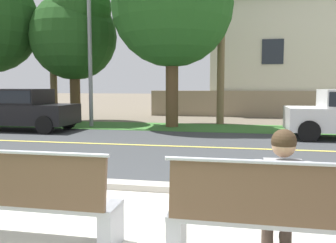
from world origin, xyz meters
TOP-DOWN VIEW (x-y plane):
  - ground_plane at (0.00, 8.00)m, footprint 140.00×140.00m
  - curb_edge at (0.00, 2.35)m, footprint 44.00×0.30m
  - street_asphalt at (0.00, 6.50)m, footprint 52.00×8.00m
  - road_centre_line at (0.00, 6.50)m, footprint 48.00×0.14m
  - far_verge_grass at (0.00, 11.09)m, footprint 48.00×2.80m
  - bench_left at (-1.27, 0.23)m, footprint 2.02×0.48m
  - bench_right at (1.27, 0.23)m, footprint 2.02×0.48m
  - seated_person_grey at (1.30, 0.40)m, footprint 0.52×0.68m
  - car_black_near at (-7.19, 8.90)m, footprint 4.30×1.86m
  - streetlamp at (-5.04, 10.89)m, footprint 0.24×2.10m
  - shade_tree_left at (-6.34, 12.15)m, footprint 3.85×3.85m
  - garden_wall at (2.54, 16.72)m, footprint 13.00×0.36m
  - house_across_street at (5.22, 19.92)m, footprint 12.81×6.91m

SIDE VIEW (x-z plane):
  - ground_plane at x=0.00m, z-range 0.00..0.00m
  - street_asphalt at x=0.00m, z-range 0.00..0.01m
  - far_verge_grass at x=0.00m, z-range 0.00..0.02m
  - road_centre_line at x=0.00m, z-range 0.01..0.01m
  - curb_edge at x=0.00m, z-range 0.00..0.11m
  - bench_left at x=-1.27m, z-range -0.04..0.97m
  - bench_right at x=1.27m, z-range -0.04..0.97m
  - seated_person_grey at x=1.30m, z-range 0.05..1.30m
  - garden_wall at x=2.54m, z-range 0.00..1.40m
  - car_black_near at x=-7.19m, z-range 0.08..1.62m
  - house_across_street at x=5.22m, z-range 0.04..6.91m
  - streetlamp at x=-5.04m, z-range 0.51..7.63m
  - shade_tree_left at x=-6.34m, z-range 0.95..7.31m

